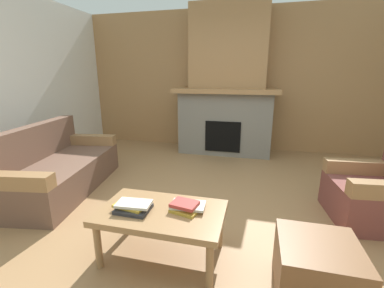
{
  "coord_description": "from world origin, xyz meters",
  "views": [
    {
      "loc": [
        0.57,
        -2.32,
        1.48
      ],
      "look_at": [
        -0.2,
        0.75,
        0.62
      ],
      "focal_mm": 24.09,
      "sensor_mm": 36.0,
      "label": 1
    }
  ],
  "objects": [
    {
      "name": "book_stack_near_edge",
      "position": [
        -0.33,
        -0.65,
        0.46
      ],
      "size": [
        0.31,
        0.22,
        0.07
      ],
      "color": "#2D2D33",
      "rests_on": "coffee_table"
    },
    {
      "name": "wall_back_wood_panel",
      "position": [
        0.0,
        3.0,
        1.35
      ],
      "size": [
        6.0,
        0.12,
        2.7
      ],
      "primitive_type": "cube",
      "color": "#A87A4C",
      "rests_on": "ground"
    },
    {
      "name": "ottoman",
      "position": [
        1.03,
        -0.71,
        0.2
      ],
      "size": [
        0.52,
        0.52,
        0.4
      ],
      "primitive_type": "cube",
      "color": "brown",
      "rests_on": "ground"
    },
    {
      "name": "coffee_table",
      "position": [
        -0.12,
        -0.6,
        0.38
      ],
      "size": [
        1.0,
        0.6,
        0.43
      ],
      "color": "#997047",
      "rests_on": "ground"
    },
    {
      "name": "ground",
      "position": [
        0.0,
        0.0,
        0.0
      ],
      "size": [
        9.0,
        9.0,
        0.0
      ],
      "primitive_type": "plane",
      "color": "#9E754C"
    },
    {
      "name": "book_stack_center",
      "position": [
        0.08,
        -0.54,
        0.46
      ],
      "size": [
        0.28,
        0.25,
        0.07
      ],
      "color": "gold",
      "rests_on": "coffee_table"
    },
    {
      "name": "armchair",
      "position": [
        1.82,
        0.47,
        0.29
      ],
      "size": [
        0.84,
        0.84,
        0.85
      ],
      "color": "brown",
      "rests_on": "ground"
    },
    {
      "name": "couch",
      "position": [
        -1.91,
        0.3,
        0.29
      ],
      "size": [
        1.13,
        1.91,
        0.85
      ],
      "color": "brown",
      "rests_on": "ground"
    },
    {
      "name": "fireplace",
      "position": [
        0.0,
        2.62,
        1.16
      ],
      "size": [
        1.9,
        0.82,
        2.7
      ],
      "color": "gray",
      "rests_on": "ground"
    }
  ]
}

